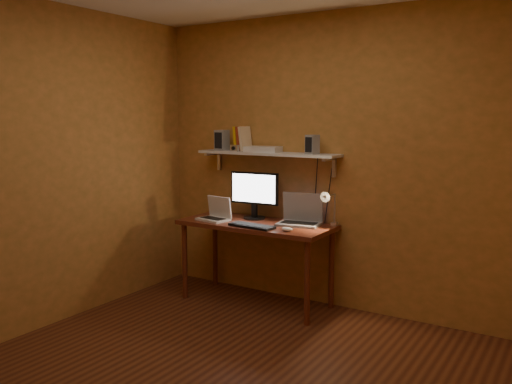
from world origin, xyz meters
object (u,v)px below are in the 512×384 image
Objects in this scene: router at (263,149)px; speaker_left at (222,140)px; speaker_right at (312,144)px; shelf_camera at (234,148)px; desk_lamp at (329,204)px; laptop at (301,216)px; mouse at (287,229)px; netbook at (216,214)px; desk at (256,232)px; monitor at (254,193)px; wall_shelf at (267,154)px; keyboard at (252,226)px.

speaker_left is at bearing -179.04° from router.
speaker_right is 1.62× the size of shelf_camera.
desk_lamp is 2.25× the size of speaker_right.
mouse is at bearing -91.94° from laptop.
desk_lamp is at bearing 21.38° from netbook.
desk is 0.43m from laptop.
speaker_left is at bearing 160.39° from desk.
monitor is at bearing 150.83° from mouse.
laptop is 1.29× the size of netbook.
desk is 0.82m from shelf_camera.
monitor is 0.61m from speaker_left.
netbook is at bearing -143.14° from wall_shelf.
monitor reaches higher than mouse.
wall_shelf reaches higher than desk.
speaker_right reaches higher than desk_lamp.
wall_shelf is 0.38m from monitor.
monitor is at bearing 0.49° from speaker_left.
netbook is 1.10m from speaker_right.
wall_shelf is 2.89× the size of monitor.
keyboard is 0.88m from speaker_right.
keyboard is (0.46, -0.11, -0.05)m from netbook.
speaker_right reaches higher than desk.
speaker_right reaches higher than keyboard.
monitor is 0.77m from desk_lamp.
netbook is (-0.27, -0.24, -0.19)m from monitor.
desk_lamp is (0.24, 0.31, 0.19)m from mouse.
router is (-0.04, 0.18, 0.74)m from desk.
shelf_camera is (-0.21, -0.02, 0.41)m from monitor.
shelf_camera reaches higher than desk_lamp.
desk is at bearing -22.27° from shelf_camera.
desk is 13.63× the size of shelf_camera.
speaker_left is (-0.58, 0.38, 0.71)m from keyboard.
desk_lamp is at bearing 1.98° from speaker_left.
shelf_camera is at bearing 159.84° from mouse.
desk is 7.16× the size of speaker_left.
desk_lamp is at bearing -5.88° from wall_shelf.
keyboard is 1.12× the size of desk_lamp.
speaker_right is (0.84, 0.27, 0.65)m from netbook.
desk_lamp is at bearing -5.87° from monitor.
wall_shelf is at bearing 17.09° from monitor.
desk is 0.38m from monitor.
laptop is at bearing 21.21° from desk.
speaker_right is at bearing 165.07° from desk_lamp.
keyboard is (-0.30, -0.34, -0.06)m from laptop.
router is at bearing -163.78° from speaker_right.
router is (-0.46, 0.37, 0.63)m from mouse.
speaker_right reaches higher than netbook.
wall_shelf is 0.06m from router.
netbook is 1.88× the size of speaker_right.
speaker_right is 0.51m from router.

